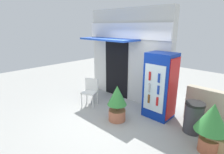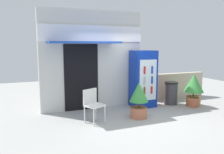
{
  "view_description": "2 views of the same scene",
  "coord_description": "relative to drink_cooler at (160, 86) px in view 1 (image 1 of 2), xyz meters",
  "views": [
    {
      "loc": [
        3.36,
        -3.31,
        2.62
      ],
      "look_at": [
        -0.38,
        0.57,
        1.06
      ],
      "focal_mm": 28.74,
      "sensor_mm": 36.0,
      "label": 1
    },
    {
      "loc": [
        -2.82,
        -5.45,
        2.1
      ],
      "look_at": [
        -0.4,
        0.55,
        1.17
      ],
      "focal_mm": 36.18,
      "sensor_mm": 36.0,
      "label": 2
    }
  ],
  "objects": [
    {
      "name": "storefront_building",
      "position": [
        -1.66,
        0.5,
        0.68
      ],
      "size": [
        3.39,
        1.14,
        3.18
      ],
      "color": "silver",
      "rests_on": "ground"
    },
    {
      "name": "trash_bin",
      "position": [
        1.05,
        -0.13,
        -0.55
      ],
      "size": [
        0.47,
        0.47,
        0.8
      ],
      "color": "#38383D",
      "rests_on": "ground"
    },
    {
      "name": "potted_plant_near_shop",
      "position": [
        -0.73,
        -1.02,
        -0.38
      ],
      "size": [
        0.54,
        0.54,
        1.04
      ],
      "color": "#BC6B4C",
      "rests_on": "ground"
    },
    {
      "name": "ground",
      "position": [
        -0.98,
        -1.14,
        -0.95
      ],
      "size": [
        16.0,
        16.0,
        0.0
      ],
      "primitive_type": "plane",
      "color": "#A3A39E"
    },
    {
      "name": "drink_cooler",
      "position": [
        0.0,
        0.0,
        0.0
      ],
      "size": [
        0.79,
        0.69,
        1.91
      ],
      "color": "#0C2D9E",
      "rests_on": "ground"
    },
    {
      "name": "potted_plant_curbside",
      "position": [
        1.58,
        -0.66,
        -0.24
      ],
      "size": [
        0.66,
        0.66,
        1.12
      ],
      "color": "#AD5B3D",
      "rests_on": "ground"
    },
    {
      "name": "plastic_chair",
      "position": [
        -2.07,
        -0.89,
        -0.41
      ],
      "size": [
        0.6,
        0.58,
        0.91
      ],
      "color": "silver",
      "rests_on": "ground"
    },
    {
      "name": "cardboard_box",
      "position": [
        1.7,
        -0.54,
        -0.78
      ],
      "size": [
        0.44,
        0.37,
        0.35
      ],
      "primitive_type": "cube",
      "rotation": [
        0.0,
        0.0,
        0.17
      ],
      "color": "tan",
      "rests_on": "ground"
    }
  ]
}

